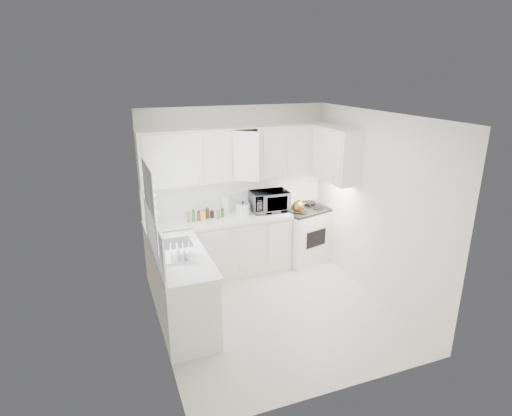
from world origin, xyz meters
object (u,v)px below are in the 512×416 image
microwave (269,199)px  rice_cooker (243,208)px  dish_rack (179,252)px  stove (303,227)px  tea_kettle (298,205)px  utensil_crock (285,200)px

microwave → rice_cooker: microwave is taller
dish_rack → rice_cooker: bearing=54.6°
stove → dish_rack: stove is taller
rice_cooker → dish_rack: size_ratio=0.60×
microwave → rice_cooker: 0.46m
stove → rice_cooker: bearing=163.7°
stove → dish_rack: 2.68m
microwave → dish_rack: 2.14m
tea_kettle → utensil_crock: 0.25m
tea_kettle → utensil_crock: size_ratio=0.60×
stove → utensil_crock: (-0.40, -0.10, 0.56)m
microwave → utensil_crock: size_ratio=1.49×
microwave → tea_kettle: bearing=-21.3°
stove → dish_rack: (-2.31, -1.29, 0.46)m
rice_cooker → stove: bearing=-0.8°
rice_cooker → utensil_crock: 0.68m
microwave → dish_rack: microwave is taller
stove → rice_cooker: stove is taller
utensil_crock → dish_rack: 2.25m
microwave → utensil_crock: microwave is taller
stove → rice_cooker: 1.16m
tea_kettle → microwave: microwave is taller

